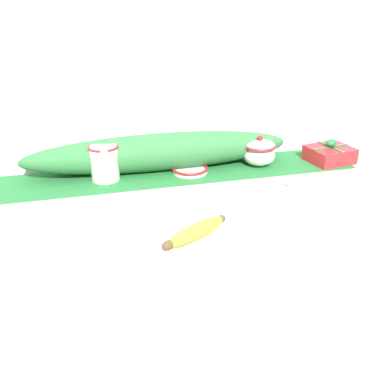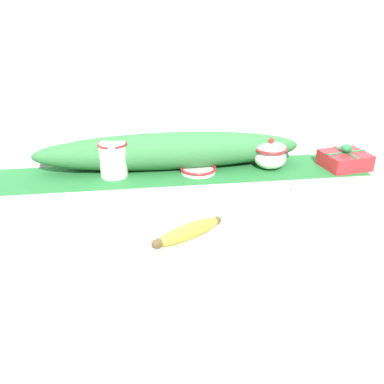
{
  "view_description": "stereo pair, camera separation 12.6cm",
  "coord_description": "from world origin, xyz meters",
  "px_view_note": "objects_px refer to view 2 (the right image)",
  "views": [
    {
      "loc": [
        -0.23,
        -1.14,
        1.49
      ],
      "look_at": [
        0.04,
        -0.04,
        0.95
      ],
      "focal_mm": 40.0,
      "sensor_mm": 36.0,
      "label": 1
    },
    {
      "loc": [
        -0.11,
        -1.17,
        1.49
      ],
      "look_at": [
        0.04,
        -0.04,
        0.95
      ],
      "focal_mm": 40.0,
      "sensor_mm": 36.0,
      "label": 2
    }
  ],
  "objects_px": {
    "spoon": "(290,188)",
    "cream_pitcher": "(113,158)",
    "gift_box": "(345,159)",
    "sugar_bowl": "(270,155)",
    "small_dish": "(198,169)",
    "banana": "(188,232)"
  },
  "relations": [
    {
      "from": "small_dish",
      "to": "banana",
      "type": "height_order",
      "value": "banana"
    },
    {
      "from": "gift_box",
      "to": "banana",
      "type": "bearing_deg",
      "value": -146.63
    },
    {
      "from": "sugar_bowl",
      "to": "spoon",
      "type": "height_order",
      "value": "sugar_bowl"
    },
    {
      "from": "sugar_bowl",
      "to": "small_dish",
      "type": "relative_size",
      "value": 0.91
    },
    {
      "from": "cream_pitcher",
      "to": "small_dish",
      "type": "height_order",
      "value": "cream_pitcher"
    },
    {
      "from": "spoon",
      "to": "gift_box",
      "type": "xyz_separation_m",
      "value": [
        0.26,
        0.15,
        0.03
      ]
    },
    {
      "from": "gift_box",
      "to": "sugar_bowl",
      "type": "bearing_deg",
      "value": 173.97
    },
    {
      "from": "banana",
      "to": "small_dish",
      "type": "bearing_deg",
      "value": 78.22
    },
    {
      "from": "banana",
      "to": "cream_pitcher",
      "type": "bearing_deg",
      "value": 114.62
    },
    {
      "from": "cream_pitcher",
      "to": "gift_box",
      "type": "xyz_separation_m",
      "value": [
        0.83,
        -0.03,
        -0.04
      ]
    },
    {
      "from": "sugar_bowl",
      "to": "banana",
      "type": "height_order",
      "value": "sugar_bowl"
    },
    {
      "from": "spoon",
      "to": "small_dish",
      "type": "bearing_deg",
      "value": 160.96
    },
    {
      "from": "cream_pitcher",
      "to": "banana",
      "type": "relative_size",
      "value": 0.6
    },
    {
      "from": "small_dish",
      "to": "gift_box",
      "type": "bearing_deg",
      "value": -2.29
    },
    {
      "from": "spoon",
      "to": "gift_box",
      "type": "height_order",
      "value": "gift_box"
    },
    {
      "from": "banana",
      "to": "gift_box",
      "type": "distance_m",
      "value": 0.75
    },
    {
      "from": "cream_pitcher",
      "to": "spoon",
      "type": "xyz_separation_m",
      "value": [
        0.57,
        -0.18,
        -0.06
      ]
    },
    {
      "from": "cream_pitcher",
      "to": "small_dish",
      "type": "distance_m",
      "value": 0.3
    },
    {
      "from": "spoon",
      "to": "gift_box",
      "type": "relative_size",
      "value": 1.06
    },
    {
      "from": "cream_pitcher",
      "to": "banana",
      "type": "xyz_separation_m",
      "value": [
        0.2,
        -0.44,
        -0.05
      ]
    },
    {
      "from": "sugar_bowl",
      "to": "gift_box",
      "type": "bearing_deg",
      "value": -6.03
    },
    {
      "from": "spoon",
      "to": "cream_pitcher",
      "type": "bearing_deg",
      "value": 175.14
    }
  ]
}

